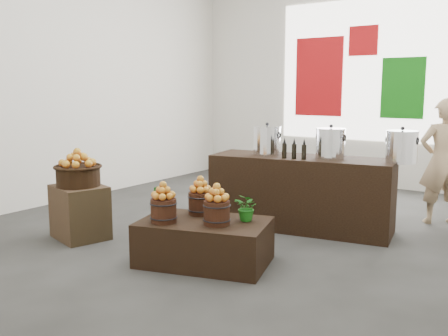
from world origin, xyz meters
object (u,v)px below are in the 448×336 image
Objects in this scene: stock_pot_center at (331,144)px; stock_pot_right at (402,148)px; counter at (301,193)px; crate at (80,212)px; stock_pot_left at (267,141)px; shopper at (442,162)px; display_table at (204,242)px; wicker_basket at (78,176)px.

stock_pot_center is 0.79m from stock_pot_right.
crate is at bearing -146.35° from counter.
stock_pot_left is 1.00× the size of stock_pot_center.
stock_pot_center is 0.21× the size of shopper.
shopper reaches higher than crate.
display_table is at bearing -107.98° from stock_pot_center.
shopper is at bearing 32.13° from counter.
counter is (0.22, 1.65, 0.23)m from display_table.
shopper is (1.34, 1.21, 0.35)m from counter.
stock_pot_center is (0.34, 0.06, 0.61)m from counter.
stock_pot_right is at bearing 33.62° from crate.
crate is 4.44m from shopper.
display_table is (1.67, 0.14, -0.50)m from wicker_basket.
wicker_basket is 0.39× the size of display_table.
stock_pot_center is (2.22, 1.86, 0.33)m from wicker_basket.
stock_pot_left is at bearing 3.40° from shopper.
wicker_basket is at bearing -130.12° from stock_pot_left.
wicker_basket is 0.31× the size of shopper.
counter is at bearing 43.63° from wicker_basket.
wicker_basket is 1.75m from display_table.
counter reaches higher than wicker_basket.
wicker_basket reaches higher than display_table.
wicker_basket is at bearing 168.14° from display_table.
stock_pot_left is 0.79m from stock_pot_center.
stock_pot_left is at bearing 180.00° from counter.
display_table is 0.78× the size of shopper.
crate is at bearing 168.14° from display_table.
shopper is (3.23, 3.01, 0.49)m from crate.
crate is 1.82× the size of stock_pot_right.
crate is at bearing 10.44° from shopper.
shopper is at bearing 48.96° from stock_pot_center.
stock_pot_center is at bearing -170.02° from stock_pot_right.
stock_pot_left is at bearing -170.02° from stock_pot_right.
stock_pot_right is (1.33, 1.85, 0.84)m from display_table.
display_table is at bearing -82.16° from stock_pot_left.
display_table is 3.32m from shopper.
crate is at bearing -140.14° from stock_pot_center.
wicker_basket is at bearing -146.35° from counter.
stock_pot_right is (3.00, 1.99, 0.33)m from wicker_basket.
stock_pot_left reaches higher than counter.
stock_pot_left and stock_pot_center have the same top height.
stock_pot_right reaches higher than crate.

